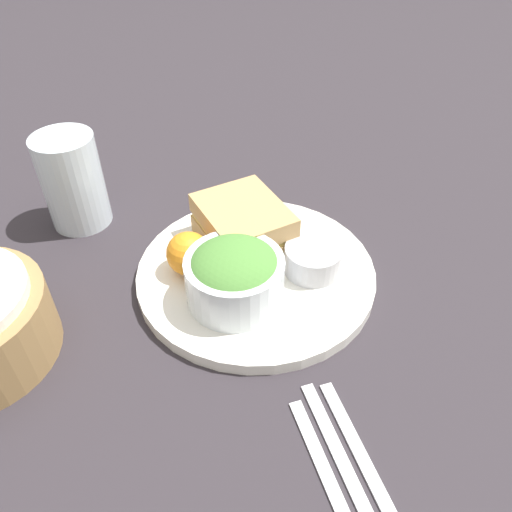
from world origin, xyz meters
TOP-DOWN VIEW (x-y plane):
  - ground_plane at (0.00, 0.00)m, footprint 4.00×4.00m
  - plate at (0.00, 0.00)m, footprint 0.29×0.29m
  - sandwich at (0.05, -0.01)m, footprint 0.11×0.10m
  - salad_bowl at (-0.03, 0.04)m, footprint 0.11×0.11m
  - dressing_cup at (-0.03, -0.06)m, footprint 0.07×0.07m
  - orange_wedge at (0.04, 0.07)m, footprint 0.05×0.05m
  - drink_glass at (0.22, 0.15)m, footprint 0.08×0.08m
  - fork at (-0.26, 0.04)m, footprint 0.18×0.05m
  - knife at (-0.25, 0.05)m, footprint 0.19×0.05m
  - spoon at (-0.25, 0.07)m, footprint 0.17×0.05m

SIDE VIEW (x-z plane):
  - ground_plane at x=0.00m, z-range 0.00..0.00m
  - fork at x=-0.26m, z-range 0.00..0.01m
  - knife at x=-0.25m, z-range 0.00..0.01m
  - spoon at x=-0.25m, z-range 0.00..0.01m
  - plate at x=0.00m, z-range 0.00..0.02m
  - dressing_cup at x=-0.03m, z-range 0.02..0.05m
  - orange_wedge at x=0.04m, z-range 0.02..0.07m
  - sandwich at x=0.05m, z-range 0.02..0.07m
  - salad_bowl at x=-0.03m, z-range 0.02..0.08m
  - drink_glass at x=0.22m, z-range 0.00..0.13m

